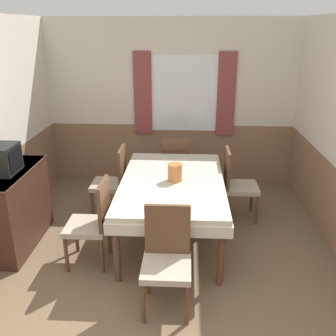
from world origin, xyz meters
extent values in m
cube|color=silver|center=(0.00, 3.66, 1.77)|extent=(4.33, 0.05, 1.65)
cube|color=#89664C|center=(0.00, 3.66, 0.47)|extent=(4.33, 0.05, 0.95)
cube|color=white|center=(0.21, 3.63, 1.46)|extent=(1.14, 0.01, 1.19)
cube|color=brown|center=(-0.45, 3.61, 1.46)|extent=(0.28, 0.03, 1.30)
cube|color=brown|center=(0.86, 3.61, 1.46)|extent=(0.28, 0.03, 1.30)
cube|color=#89664C|center=(-1.99, 1.82, 0.47)|extent=(0.05, 4.04, 0.95)
cube|color=#89664C|center=(1.99, 1.82, 0.47)|extent=(0.05, 4.04, 0.95)
cube|color=beige|center=(0.11, 1.74, 0.74)|extent=(1.20, 1.93, 0.06)
cube|color=beige|center=(0.11, 1.74, 0.65)|extent=(1.23, 1.96, 0.12)
cylinder|color=brown|center=(-0.41, 0.86, 0.35)|extent=(0.07, 0.07, 0.71)
cylinder|color=brown|center=(0.62, 0.86, 0.35)|extent=(0.07, 0.07, 0.71)
cylinder|color=brown|center=(-0.41, 2.63, 0.35)|extent=(0.07, 0.07, 0.71)
cylinder|color=brown|center=(0.62, 2.63, 0.35)|extent=(0.07, 0.07, 0.71)
cylinder|color=brown|center=(-0.08, 3.20, 0.21)|extent=(0.04, 0.04, 0.41)
cylinder|color=brown|center=(0.30, 3.20, 0.21)|extent=(0.04, 0.04, 0.41)
cylinder|color=brown|center=(-0.08, 2.82, 0.21)|extent=(0.04, 0.04, 0.41)
cylinder|color=brown|center=(0.30, 2.82, 0.21)|extent=(0.04, 0.04, 0.41)
cube|color=tan|center=(0.11, 3.01, 0.44)|extent=(0.44, 0.44, 0.06)
cube|color=brown|center=(0.11, 2.81, 0.72)|extent=(0.42, 0.04, 0.49)
cylinder|color=brown|center=(-0.98, 2.12, 0.21)|extent=(0.04, 0.04, 0.41)
cylinder|color=brown|center=(-0.98, 2.50, 0.21)|extent=(0.04, 0.04, 0.41)
cylinder|color=brown|center=(-0.60, 2.12, 0.21)|extent=(0.04, 0.04, 0.41)
cylinder|color=brown|center=(-0.60, 2.50, 0.21)|extent=(0.04, 0.04, 0.41)
cube|color=tan|center=(-0.79, 2.31, 0.44)|extent=(0.44, 0.44, 0.06)
cube|color=brown|center=(-0.59, 2.31, 0.72)|extent=(0.04, 0.42, 0.49)
cylinder|color=brown|center=(0.30, 0.29, 0.21)|extent=(0.04, 0.04, 0.41)
cylinder|color=brown|center=(-0.08, 0.29, 0.21)|extent=(0.04, 0.04, 0.41)
cylinder|color=brown|center=(0.30, 0.67, 0.21)|extent=(0.04, 0.04, 0.41)
cylinder|color=brown|center=(-0.08, 0.67, 0.21)|extent=(0.04, 0.04, 0.41)
cube|color=tan|center=(0.11, 0.48, 0.44)|extent=(0.44, 0.44, 0.06)
cube|color=brown|center=(0.11, 0.68, 0.72)|extent=(0.42, 0.04, 0.49)
cylinder|color=brown|center=(-0.98, 0.99, 0.21)|extent=(0.04, 0.04, 0.41)
cylinder|color=brown|center=(-0.98, 1.37, 0.21)|extent=(0.04, 0.04, 0.41)
cylinder|color=brown|center=(-0.60, 0.99, 0.21)|extent=(0.04, 0.04, 0.41)
cylinder|color=brown|center=(-0.60, 1.37, 0.21)|extent=(0.04, 0.04, 0.41)
cube|color=tan|center=(-0.79, 1.18, 0.44)|extent=(0.44, 0.44, 0.06)
cube|color=brown|center=(-0.59, 1.18, 0.72)|extent=(0.04, 0.42, 0.49)
cylinder|color=brown|center=(1.19, 2.50, 0.21)|extent=(0.04, 0.04, 0.41)
cylinder|color=brown|center=(1.19, 2.12, 0.21)|extent=(0.04, 0.04, 0.41)
cylinder|color=brown|center=(0.81, 2.50, 0.21)|extent=(0.04, 0.04, 0.41)
cylinder|color=brown|center=(0.81, 2.12, 0.21)|extent=(0.04, 0.04, 0.41)
cube|color=tan|center=(1.00, 2.31, 0.44)|extent=(0.44, 0.44, 0.06)
cube|color=brown|center=(0.80, 2.31, 0.72)|extent=(0.04, 0.42, 0.49)
cube|color=#3D2319|center=(-1.73, 1.49, 0.47)|extent=(0.44, 1.11, 0.94)
cube|color=#4C2C1F|center=(-1.73, 1.49, 0.93)|extent=(0.46, 1.13, 0.02)
cube|color=black|center=(-1.74, 1.44, 1.10)|extent=(0.28, 0.37, 0.32)
cube|color=black|center=(-1.59, 1.44, 1.10)|extent=(0.01, 0.31, 0.24)
cylinder|color=#B26B38|center=(0.13, 1.73, 0.87)|extent=(0.17, 0.17, 0.20)
camera|label=1|loc=(0.27, -2.31, 2.46)|focal=40.00mm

